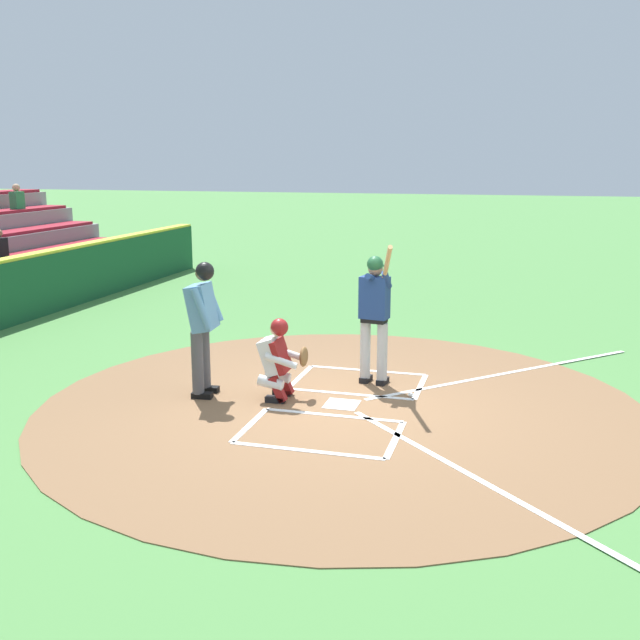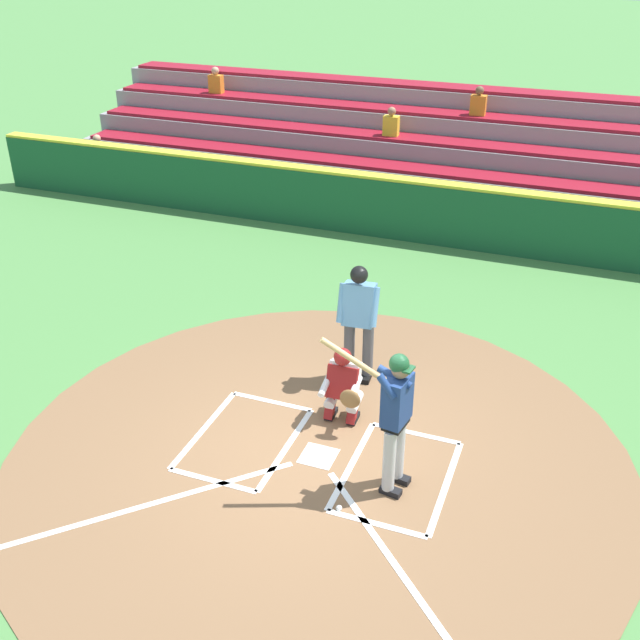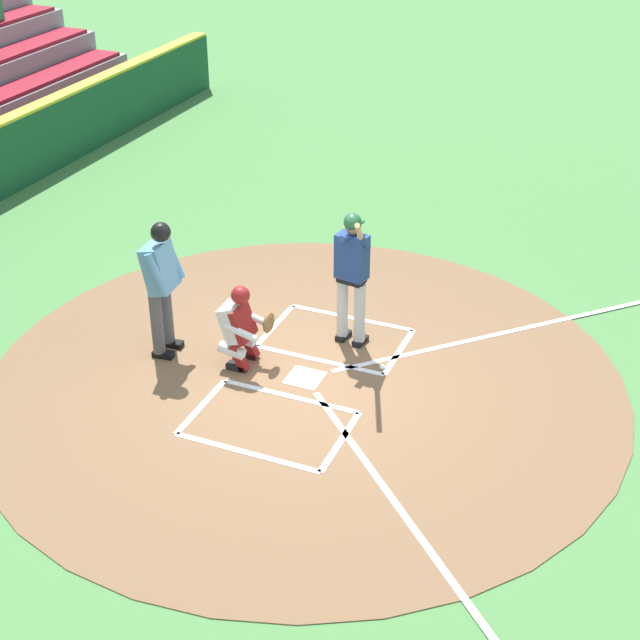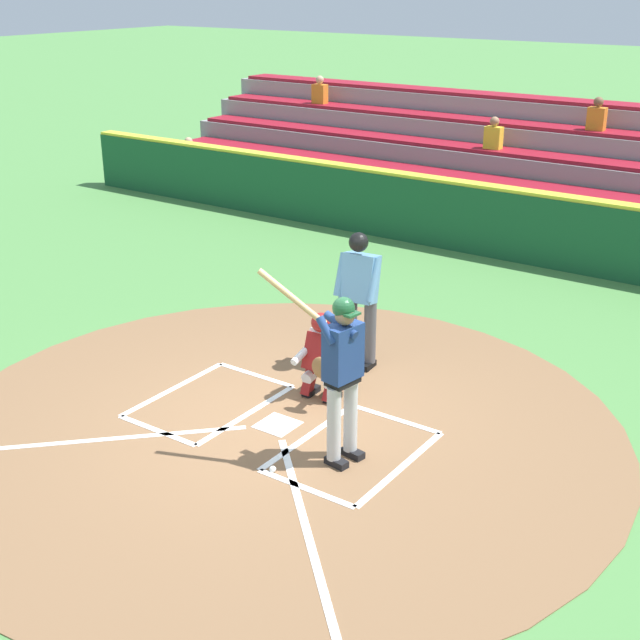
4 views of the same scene
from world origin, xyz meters
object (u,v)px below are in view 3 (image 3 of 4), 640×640
(plate_umpire, at_px, (161,280))
(baseball, at_px, (382,367))
(catcher, at_px, (241,324))
(batter, at_px, (352,270))

(plate_umpire, distance_m, baseball, 3.02)
(catcher, height_order, baseball, catcher)
(batter, relative_size, baseball, 28.76)
(baseball, bearing_deg, plate_umpire, -76.02)
(batter, height_order, catcher, batter)
(catcher, xyz_separation_m, baseball, (-0.55, 1.71, -0.55))
(batter, bearing_deg, plate_umpire, -62.02)
(catcher, bearing_deg, plate_umpire, -82.54)
(batter, xyz_separation_m, catcher, (1.00, -1.11, -0.51))
(batter, xyz_separation_m, plate_umpire, (1.14, -2.14, -0.02))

